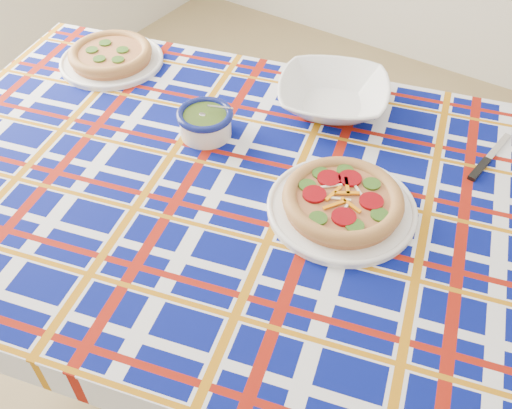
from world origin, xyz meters
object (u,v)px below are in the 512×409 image
Objects in this scene: dining_table at (254,214)px; main_focaccia_plate at (343,200)px; serving_bowl at (333,95)px; pesto_bowl at (205,121)px.

main_focaccia_plate is at bearing -1.33° from dining_table.
main_focaccia_plate is 1.16× the size of serving_bowl.
pesto_bowl is (-0.22, 0.10, 0.13)m from dining_table.
serving_bowl is at bearing 53.55° from pesto_bowl.
main_focaccia_plate is at bearing -7.06° from pesto_bowl.
pesto_bowl reaches higher than serving_bowl.
serving_bowl is (-0.21, 0.35, 0.00)m from main_focaccia_plate.
serving_bowl is (-0.01, 0.40, 0.12)m from dining_table.
main_focaccia_plate is 0.40m from serving_bowl.
pesto_bowl is 0.36m from serving_bowl.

